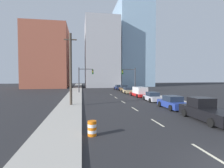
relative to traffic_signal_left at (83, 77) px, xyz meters
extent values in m
cube|color=#ADA89E|center=(-1.85, 8.66, -3.72)|extent=(3.05, 88.57, 0.17)
cube|color=#ADA89E|center=(13.33, 8.66, -3.72)|extent=(3.05, 88.57, 0.17)
cube|color=beige|center=(5.74, -33.63, -3.80)|extent=(0.16, 2.40, 0.01)
cube|color=beige|center=(5.74, -27.83, -3.80)|extent=(0.16, 2.40, 0.01)
cube|color=beige|center=(5.74, -21.72, -3.80)|extent=(0.16, 2.40, 0.01)
cube|color=beige|center=(5.74, -15.99, -3.80)|extent=(0.16, 2.40, 0.01)
cube|color=beige|center=(5.74, -10.42, -3.80)|extent=(0.16, 2.40, 0.01)
cube|color=beige|center=(5.74, -4.72, -3.80)|extent=(0.16, 2.40, 0.01)
cube|color=#9E513D|center=(-12.03, 23.36, 6.78)|extent=(14.00, 16.00, 21.17)
cube|color=#A8A8AD|center=(7.01, 27.36, 8.64)|extent=(12.00, 20.00, 24.88)
cube|color=#8CADC6|center=(20.70, 31.36, 13.40)|extent=(13.00, 20.00, 34.40)
cylinder|color=#38383D|center=(-0.97, 0.00, -0.83)|extent=(0.24, 0.24, 5.95)
cylinder|color=#38383D|center=(0.63, 0.00, 1.75)|extent=(3.19, 0.16, 0.16)
cube|color=#194C1E|center=(2.23, 0.00, 1.12)|extent=(0.34, 0.32, 1.10)
cylinder|color=#4C0C0C|center=(2.23, -0.17, 1.46)|extent=(0.22, 0.04, 0.22)
cylinder|color=yellow|center=(2.23, -0.17, 1.12)|extent=(0.22, 0.04, 0.22)
cylinder|color=#0C3F14|center=(2.23, -0.17, 0.78)|extent=(0.22, 0.04, 0.22)
cylinder|color=#38383D|center=(12.55, 0.00, -0.83)|extent=(0.24, 0.24, 5.95)
cylinder|color=#38383D|center=(10.95, 0.00, 1.75)|extent=(3.19, 0.16, 0.16)
cube|color=#194C1E|center=(9.36, 0.00, 1.12)|extent=(0.34, 0.32, 1.10)
cylinder|color=#4C0C0C|center=(9.36, -0.17, 1.46)|extent=(0.22, 0.04, 0.22)
cylinder|color=yellow|center=(9.36, -0.17, 1.12)|extent=(0.22, 0.04, 0.22)
cylinder|color=#0C3F14|center=(9.36, -0.17, 0.78)|extent=(0.22, 0.04, 0.22)
cylinder|color=#473D33|center=(-1.68, -18.31, 0.82)|extent=(0.32, 0.32, 9.23)
cube|color=#473D33|center=(-1.68, -18.31, 4.63)|extent=(1.60, 0.14, 0.14)
cylinder|color=orange|center=(0.32, -30.11, -3.70)|extent=(0.56, 0.56, 0.19)
cylinder|color=white|center=(0.32, -30.11, -3.51)|extent=(0.56, 0.56, 0.19)
cylinder|color=orange|center=(0.32, -30.11, -3.32)|extent=(0.56, 0.56, 0.19)
cylinder|color=white|center=(0.32, -30.11, -3.13)|extent=(0.56, 0.56, 0.19)
cylinder|color=orange|center=(0.32, -30.11, -2.94)|extent=(0.56, 0.56, 0.19)
cube|color=black|center=(10.20, -28.00, -3.18)|extent=(2.20, 5.86, 0.85)
cube|color=black|center=(10.23, -27.13, -2.34)|extent=(1.82, 1.80, 0.85)
cylinder|color=black|center=(9.22, -26.17, -3.45)|extent=(0.24, 0.70, 0.69)
cylinder|color=black|center=(11.29, -26.24, -3.45)|extent=(0.24, 0.70, 0.69)
cylinder|color=black|center=(9.10, -29.76, -3.45)|extent=(0.24, 0.70, 0.69)
cube|color=navy|center=(10.24, -22.14, -3.27)|extent=(1.96, 4.54, 0.69)
cube|color=#1E2838|center=(10.24, -22.14, -2.61)|extent=(1.70, 2.05, 0.63)
cylinder|color=black|center=(9.28, -20.72, -3.46)|extent=(0.23, 0.68, 0.67)
cylinder|color=black|center=(11.24, -20.75, -3.46)|extent=(0.23, 0.68, 0.67)
cylinder|color=black|center=(9.25, -23.52, -3.46)|extent=(0.23, 0.68, 0.67)
cylinder|color=black|center=(11.21, -23.55, -3.46)|extent=(0.23, 0.68, 0.67)
cube|color=#B2B2BC|center=(10.40, -15.82, -3.31)|extent=(1.82, 4.23, 0.64)
cube|color=#1E2838|center=(10.40, -15.82, -2.69)|extent=(1.57, 1.92, 0.59)
cylinder|color=black|center=(9.52, -14.50, -3.48)|extent=(0.23, 0.64, 0.64)
cylinder|color=black|center=(11.33, -14.53, -3.48)|extent=(0.23, 0.64, 0.64)
cylinder|color=black|center=(9.47, -17.11, -3.48)|extent=(0.23, 0.64, 0.64)
cylinder|color=black|center=(11.29, -17.14, -3.48)|extent=(0.23, 0.64, 0.64)
cube|color=red|center=(10.47, -9.43, -3.39)|extent=(2.34, 5.44, 0.47)
cube|color=silver|center=(10.48, -9.69, -2.56)|extent=(2.00, 3.40, 1.19)
cylinder|color=black|center=(9.31, -7.82, -3.48)|extent=(0.25, 0.65, 0.64)
cylinder|color=black|center=(11.47, -7.72, -3.48)|extent=(0.25, 0.65, 0.64)
cylinder|color=black|center=(9.46, -11.13, -3.48)|extent=(0.25, 0.65, 0.64)
cylinder|color=black|center=(11.62, -11.03, -3.48)|extent=(0.25, 0.65, 0.64)
cube|color=tan|center=(9.98, -2.64, -3.29)|extent=(1.87, 4.57, 0.62)
cube|color=#1E2838|center=(9.98, -2.64, -2.69)|extent=(1.64, 2.06, 0.59)
cylinder|color=black|center=(9.03, -1.22, -3.45)|extent=(0.22, 0.71, 0.71)
cylinder|color=black|center=(10.95, -1.22, -3.45)|extent=(0.22, 0.71, 0.71)
cylinder|color=black|center=(9.02, -4.05, -3.45)|extent=(0.22, 0.71, 0.71)
cylinder|color=black|center=(10.94, -4.05, -3.45)|extent=(0.22, 0.71, 0.71)
cube|color=brown|center=(10.53, 3.32, -3.27)|extent=(1.84, 4.42, 0.72)
cube|color=#1E2838|center=(10.53, 3.32, -2.58)|extent=(1.57, 2.01, 0.65)
cylinder|color=black|center=(9.60, 4.66, -3.49)|extent=(0.24, 0.63, 0.62)
cylinder|color=black|center=(11.40, 4.70, -3.49)|extent=(0.24, 0.63, 0.62)
cylinder|color=black|center=(9.66, 1.94, -3.49)|extent=(0.24, 0.63, 0.62)
cylinder|color=black|center=(11.46, 1.99, -3.49)|extent=(0.24, 0.63, 0.62)
cube|color=#141E47|center=(10.21, 8.61, -3.30)|extent=(1.96, 4.35, 0.65)
cube|color=#1E2838|center=(10.21, 8.61, -2.67)|extent=(1.62, 2.00, 0.60)
cylinder|color=black|center=(9.24, 9.88, -3.47)|extent=(0.26, 0.67, 0.66)
cylinder|color=black|center=(11.02, 9.98, -3.47)|extent=(0.26, 0.67, 0.66)
cylinder|color=black|center=(9.39, 7.24, -3.47)|extent=(0.26, 0.67, 0.66)
cylinder|color=black|center=(11.17, 7.35, -3.47)|extent=(0.26, 0.67, 0.66)
camera|label=1|loc=(-0.29, -41.08, -0.07)|focal=28.00mm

